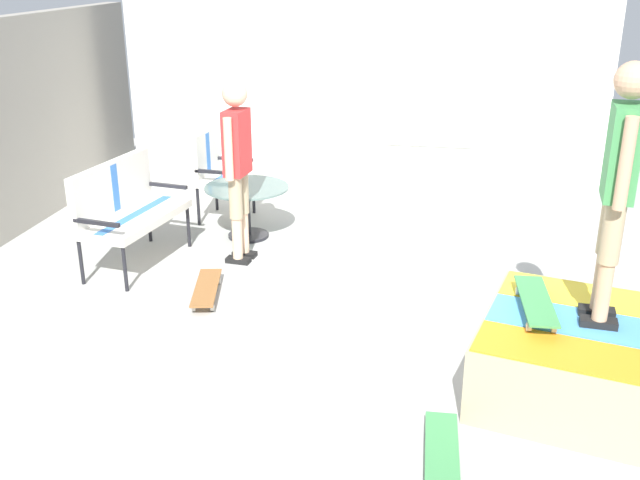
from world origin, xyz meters
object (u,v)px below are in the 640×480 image
(skate_ramp, at_px, (585,359))
(patio_bench, at_px, (124,204))
(skateboard_by_bench, at_px, (206,288))
(patio_table, at_px, (247,201))
(skateboard_spare, at_px, (442,453))
(skateboard_on_ramp, at_px, (536,301))
(patio_chair_near_house, at_px, (216,167))
(person_watching, at_px, (237,158))
(person_skater, at_px, (619,177))

(skate_ramp, xyz_separation_m, patio_bench, (1.63, 4.08, 0.34))
(patio_bench, bearing_deg, skateboard_by_bench, -121.40)
(patio_table, height_order, skateboard_spare, patio_table)
(patio_table, xyz_separation_m, skateboard_by_bench, (-1.54, -0.05, -0.32))
(skate_ramp, relative_size, skateboard_on_ramp, 2.82)
(patio_table, bearing_deg, skateboard_spare, -148.03)
(patio_table, relative_size, skateboard_on_ramp, 1.11)
(patio_chair_near_house, bearing_deg, person_watching, -151.94)
(patio_bench, relative_size, person_watching, 0.74)
(skateboard_on_ramp, bearing_deg, patio_bench, 67.67)
(person_watching, distance_m, skateboard_on_ramp, 3.24)
(skateboard_spare, relative_size, skateboard_on_ramp, 1.00)
(skate_ramp, relative_size, skateboard_by_bench, 2.77)
(patio_chair_near_house, relative_size, person_skater, 0.59)
(patio_table, bearing_deg, person_watching, -170.47)
(person_watching, relative_size, skateboard_on_ramp, 2.20)
(person_watching, bearing_deg, person_skater, -121.22)
(person_skater, bearing_deg, patio_table, 51.81)
(patio_chair_near_house, relative_size, skateboard_spare, 1.26)
(person_watching, bearing_deg, skate_ramp, -122.42)
(patio_table, distance_m, skateboard_by_bench, 1.57)
(patio_bench, xyz_separation_m, skateboard_by_bench, (-0.62, -1.01, -0.53))
(skateboard_by_bench, bearing_deg, skate_ramp, -108.27)
(patio_bench, distance_m, person_skater, 4.52)
(skate_ramp, height_order, skateboard_on_ramp, skateboard_on_ramp)
(patio_chair_near_house, distance_m, skateboard_spare, 4.90)
(skateboard_by_bench, relative_size, skateboard_on_ramp, 1.02)
(skate_ramp, relative_size, patio_bench, 1.73)
(skate_ramp, bearing_deg, patio_chair_near_house, 49.69)
(patio_bench, relative_size, skateboard_by_bench, 1.60)
(patio_chair_near_house, xyz_separation_m, person_skater, (-3.03, -3.69, 0.95))
(skate_ramp, bearing_deg, skateboard_on_ramp, 74.24)
(patio_chair_near_house, height_order, person_skater, person_skater)
(person_watching, height_order, skateboard_by_bench, person_watching)
(patio_bench, bearing_deg, skate_ramp, -111.78)
(patio_bench, bearing_deg, patio_chair_near_house, -16.95)
(skateboard_by_bench, bearing_deg, skateboard_on_ramp, -108.59)
(patio_chair_near_house, relative_size, skateboard_on_ramp, 1.26)
(skate_ramp, distance_m, skateboard_by_bench, 3.24)
(skateboard_spare, height_order, skateboard_on_ramp, skateboard_on_ramp)
(patio_table, relative_size, skateboard_by_bench, 1.09)
(skateboard_on_ramp, bearing_deg, skate_ramp, -105.76)
(patio_chair_near_house, distance_m, person_skater, 4.87)
(patio_table, distance_m, skateboard_on_ramp, 3.70)
(patio_table, distance_m, skateboard_spare, 4.15)
(person_watching, relative_size, skateboard_by_bench, 2.16)
(patio_bench, bearing_deg, skateboard_spare, -129.39)
(skate_ramp, height_order, person_skater, person_skater)
(person_skater, bearing_deg, skateboard_by_bench, 72.96)
(patio_table, relative_size, skateboard_spare, 1.11)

